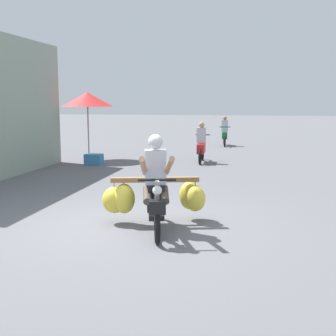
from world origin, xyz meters
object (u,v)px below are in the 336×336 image
motorbike_distant_ahead_right (201,146)px  produce_crate (94,159)px  motorbike_distant_ahead_left (225,134)px  market_umbrella_near_shop (87,99)px  motorbike_main_loaded (155,194)px

motorbike_distant_ahead_right → produce_crate: 3.67m
motorbike_distant_ahead_left → motorbike_distant_ahead_right: bearing=-93.5°
market_umbrella_near_shop → produce_crate: 2.35m
motorbike_main_loaded → produce_crate: motorbike_main_loaded is taller
market_umbrella_near_shop → motorbike_main_loaded: bearing=-61.7°
motorbike_main_loaded → motorbike_distant_ahead_right: size_ratio=1.19×
motorbike_main_loaded → produce_crate: (-3.62, 6.73, -0.37)m
motorbike_distant_ahead_left → motorbike_main_loaded: bearing=-90.7°
motorbike_main_loaded → market_umbrella_near_shop: market_umbrella_near_shop is taller
motorbike_main_loaded → produce_crate: 7.65m
motorbike_main_loaded → motorbike_distant_ahead_left: (0.18, 14.01, 0.02)m
motorbike_distant_ahead_left → market_umbrella_near_shop: size_ratio=0.67×
motorbike_distant_ahead_right → market_umbrella_near_shop: market_umbrella_near_shop is taller
motorbike_main_loaded → motorbike_distant_ahead_right: (-0.18, 7.95, 0.02)m
motorbike_main_loaded → produce_crate: size_ratio=3.44×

